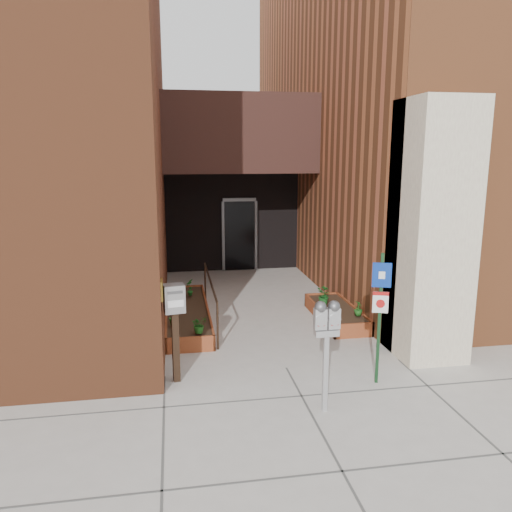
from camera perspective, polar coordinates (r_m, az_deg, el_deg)
name	(u,v)px	position (r m, az deg, el deg)	size (l,w,h in m)	color
ground	(286,368)	(8.54, 3.49, -12.65)	(80.00, 80.00, 0.00)	#9E9991
architecture	(227,100)	(14.63, -3.37, 17.42)	(20.00, 14.60, 10.00)	brown
planter_left	(187,315)	(10.82, -7.87, -6.65)	(0.90, 3.60, 0.30)	maroon
planter_right	(336,314)	(10.88, 9.15, -6.57)	(0.80, 2.20, 0.30)	maroon
handrail	(210,286)	(10.62, -5.25, -3.48)	(0.04, 3.34, 0.90)	black
parking_meter	(327,327)	(6.83, 8.08, -7.99)	(0.35, 0.16, 1.59)	#B3B4B6
sign_post	(380,305)	(7.79, 14.01, -5.43)	(0.27, 0.11, 2.06)	#123319
payment_dropbox	(175,312)	(7.76, -9.29, -6.36)	(0.34, 0.28, 1.57)	black
shrub_left_a	(199,324)	(9.20, -6.52, -7.78)	(0.29, 0.29, 0.32)	#1D5719
shrub_left_b	(173,317)	(9.68, -9.50, -6.87)	(0.18, 0.18, 0.32)	#1C621C
shrub_left_c	(172,294)	(11.07, -9.54, -4.32)	(0.22, 0.22, 0.39)	#18561A
shrub_left_d	(190,287)	(11.54, -7.57, -3.57)	(0.21, 0.21, 0.39)	#19591B
shrub_right_a	(358,308)	(10.29, 11.61, -5.89)	(0.17, 0.17, 0.30)	#1B5017
shrub_right_b	(325,293)	(11.23, 7.84, -4.16)	(0.18, 0.18, 0.34)	#195A1B
shrub_right_c	(324,296)	(10.91, 7.76, -4.57)	(0.33, 0.33, 0.36)	#17521B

